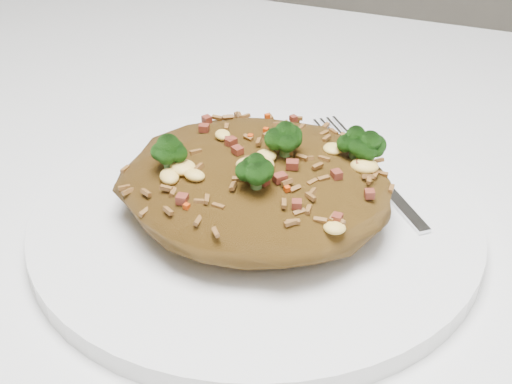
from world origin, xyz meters
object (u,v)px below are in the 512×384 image
plate (256,220)px  dining_table (227,280)px  fork (373,174)px  fried_rice (257,173)px

plate → dining_table: bearing=135.4°
dining_table → fork: (0.10, 0.03, 0.11)m
dining_table → plate: plate is taller
plate → fried_rice: fried_rice is taller
plate → fork: (0.06, 0.07, 0.01)m
dining_table → fried_rice: bearing=-44.1°
fried_rice → dining_table: bearing=135.9°
fried_rice → fork: 0.10m
plate → fried_rice: size_ratio=1.67×
dining_table → fork: bearing=16.8°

